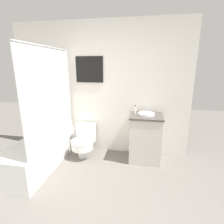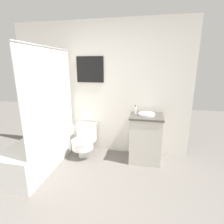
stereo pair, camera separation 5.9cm
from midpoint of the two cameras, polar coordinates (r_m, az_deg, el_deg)
The scene contains 6 objects.
wall_back at distance 3.41m, azimuth -3.35°, elevation 7.38°, with size 3.38×0.07×2.50m.
shower_area at distance 3.33m, azimuth -21.66°, elevation -11.19°, with size 0.61×1.54×1.98m.
toilet at distance 3.46m, azimuth -8.45°, elevation -9.07°, with size 0.42×0.56×0.60m.
vanity at distance 3.24m, azimuth 11.36°, elevation -8.45°, with size 0.57×0.49×0.86m.
sink at distance 3.12m, azimuth 11.78°, elevation -0.69°, with size 0.28×0.32×0.13m.
soap_bottle at distance 3.15m, azimuth 8.15°, elevation 0.60°, with size 0.05×0.05×0.16m.
Camera 2 is at (0.89, -1.16, 1.71)m, focal length 28.00 mm.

